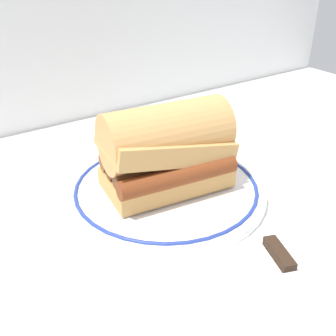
% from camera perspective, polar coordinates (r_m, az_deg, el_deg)
% --- Properties ---
extents(ground_plane, '(1.50, 1.50, 0.00)m').
position_cam_1_polar(ground_plane, '(0.60, -1.01, -3.81)').
color(ground_plane, silver).
extents(plate, '(0.29, 0.29, 0.01)m').
position_cam_1_polar(plate, '(0.60, 0.00, -3.11)').
color(plate, white).
rests_on(plate, ground_plane).
extents(sausage_sandwich, '(0.19, 0.13, 0.12)m').
position_cam_1_polar(sausage_sandwich, '(0.57, 0.00, 2.66)').
color(sausage_sandwich, tan).
rests_on(sausage_sandwich, plate).
extents(butter_knife, '(0.06, 0.14, 0.01)m').
position_cam_1_polar(butter_knife, '(0.49, 17.07, -13.90)').
color(butter_knife, silver).
rests_on(butter_knife, ground_plane).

